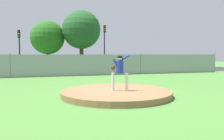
% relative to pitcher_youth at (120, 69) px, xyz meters
% --- Properties ---
extents(ground_plane, '(80.00, 80.00, 0.00)m').
position_rel_pitcher_youth_xyz_m(ground_plane, '(-0.09, 6.21, -1.22)').
color(ground_plane, '#4C8438').
extents(asphalt_strip, '(44.00, 7.00, 0.01)m').
position_rel_pitcher_youth_xyz_m(asphalt_strip, '(-0.09, 14.71, -1.22)').
color(asphalt_strip, '#2B2B2D').
rests_on(asphalt_strip, ground_plane).
extents(pitchers_mound, '(4.98, 4.98, 0.26)m').
position_rel_pitcher_youth_xyz_m(pitchers_mound, '(-0.09, 0.21, -1.09)').
color(pitchers_mound, olive).
rests_on(pitchers_mound, ground_plane).
extents(pitcher_youth, '(0.82, 0.39, 1.62)m').
position_rel_pitcher_youth_xyz_m(pitcher_youth, '(0.00, 0.00, 0.00)').
color(pitcher_youth, silver).
rests_on(pitcher_youth, pitchers_mound).
extents(baseball, '(0.07, 0.07, 0.07)m').
position_rel_pitcher_youth_xyz_m(baseball, '(0.73, -0.68, -0.93)').
color(baseball, white).
rests_on(baseball, pitchers_mound).
extents(chainlink_fence, '(28.45, 0.07, 1.96)m').
position_rel_pitcher_youth_xyz_m(chainlink_fence, '(-0.09, 10.21, -0.29)').
color(chainlink_fence, gray).
rests_on(chainlink_fence, ground_plane).
extents(parked_car_navy, '(1.83, 4.14, 1.63)m').
position_rel_pitcher_youth_xyz_m(parked_car_navy, '(-6.36, 14.82, -0.44)').
color(parked_car_navy, '#161E4C').
rests_on(parked_car_navy, ground_plane).
extents(parked_car_teal, '(2.16, 4.38, 1.58)m').
position_rel_pitcher_youth_xyz_m(parked_car_teal, '(7.07, 14.28, -0.46)').
color(parked_car_teal, '#146066').
rests_on(parked_car_teal, ground_plane).
extents(parked_car_red, '(1.85, 4.26, 1.69)m').
position_rel_pitcher_youth_xyz_m(parked_car_red, '(11.55, 14.81, -0.42)').
color(parked_car_red, '#A81919').
rests_on(parked_car_red, ground_plane).
extents(parked_car_silver, '(2.07, 4.17, 1.66)m').
position_rel_pitcher_youth_xyz_m(parked_car_silver, '(-0.63, 14.54, -0.44)').
color(parked_car_silver, '#B7BABF').
rests_on(parked_car_silver, ground_plane).
extents(traffic_cone_orange, '(0.40, 0.40, 0.55)m').
position_rel_pitcher_youth_xyz_m(traffic_cone_orange, '(9.50, 17.60, -0.96)').
color(traffic_cone_orange, orange).
rests_on(traffic_cone_orange, asphalt_strip).
extents(traffic_light_near, '(0.28, 0.46, 4.66)m').
position_rel_pitcher_youth_xyz_m(traffic_light_near, '(-5.83, 18.78, 1.98)').
color(traffic_light_near, black).
rests_on(traffic_light_near, ground_plane).
extents(traffic_light_far, '(0.28, 0.46, 5.56)m').
position_rel_pitcher_youth_xyz_m(traffic_light_far, '(4.37, 18.77, 2.53)').
color(traffic_light_far, black).
rests_on(traffic_light_far, ground_plane).
extents(tree_bushy_near, '(4.86, 4.86, 6.71)m').
position_rel_pitcher_youth_xyz_m(tree_bushy_near, '(-2.55, 24.67, 3.05)').
color(tree_bushy_near, '#4C331E').
rests_on(tree_bushy_near, ground_plane).
extents(tree_leaning_west, '(5.55, 5.55, 8.19)m').
position_rel_pitcher_youth_xyz_m(tree_leaning_west, '(2.14, 23.41, 4.17)').
color(tree_leaning_west, '#4C331E').
rests_on(tree_leaning_west, ground_plane).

